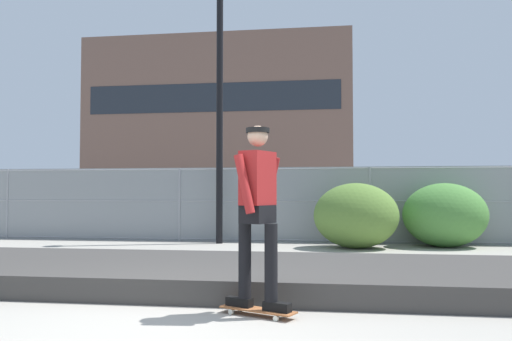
% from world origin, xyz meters
% --- Properties ---
extents(ground_plane, '(120.00, 120.00, 0.00)m').
position_xyz_m(ground_plane, '(0.00, 0.00, 0.00)').
color(ground_plane, '#9E998E').
extents(gravel_berm, '(16.35, 2.86, 0.28)m').
position_xyz_m(gravel_berm, '(0.00, 2.30, 0.14)').
color(gravel_berm, '#3D3A38').
rests_on(gravel_berm, ground_plane).
extents(skateboard, '(0.81, 0.50, 0.07)m').
position_xyz_m(skateboard, '(0.73, 0.57, 0.06)').
color(skateboard, '#9E5B33').
rests_on(skateboard, ground_plane).
extents(skater, '(0.70, 0.62, 1.83)m').
position_xyz_m(skater, '(0.73, 0.57, 1.12)').
color(skater, black).
rests_on(skater, skateboard).
extents(chain_fence, '(23.72, 0.06, 1.85)m').
position_xyz_m(chain_fence, '(0.00, 8.28, 0.93)').
color(chain_fence, gray).
rests_on(chain_fence, ground_plane).
extents(street_lamp, '(0.44, 0.44, 7.07)m').
position_xyz_m(street_lamp, '(-1.24, 7.81, 4.38)').
color(street_lamp, black).
rests_on(street_lamp, ground_plane).
extents(parked_car_near, '(4.48, 2.10, 1.66)m').
position_xyz_m(parked_car_near, '(-6.03, 12.25, 0.84)').
color(parked_car_near, navy).
rests_on(parked_car_near, ground_plane).
extents(library_building, '(24.09, 14.21, 15.21)m').
position_xyz_m(library_building, '(-8.85, 46.68, 7.61)').
color(library_building, brown).
rests_on(library_building, ground_plane).
extents(shrub_left, '(1.86, 1.52, 1.43)m').
position_xyz_m(shrub_left, '(1.98, 7.13, 0.72)').
color(shrub_left, '#567A33').
rests_on(shrub_left, ground_plane).
extents(shrub_center, '(1.86, 1.52, 1.44)m').
position_xyz_m(shrub_center, '(3.97, 7.68, 0.72)').
color(shrub_center, '#477F38').
rests_on(shrub_center, ground_plane).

